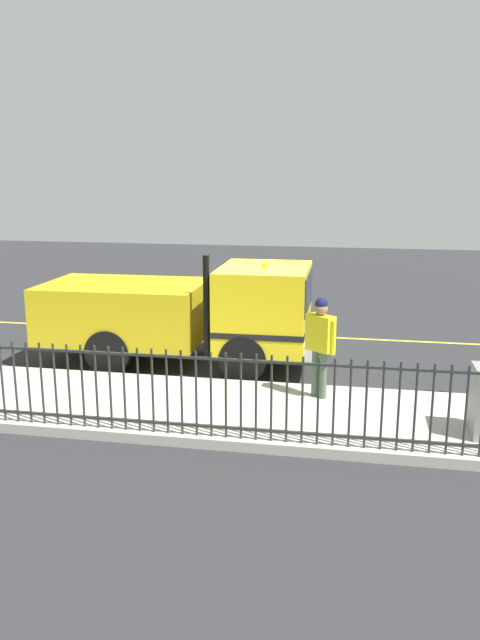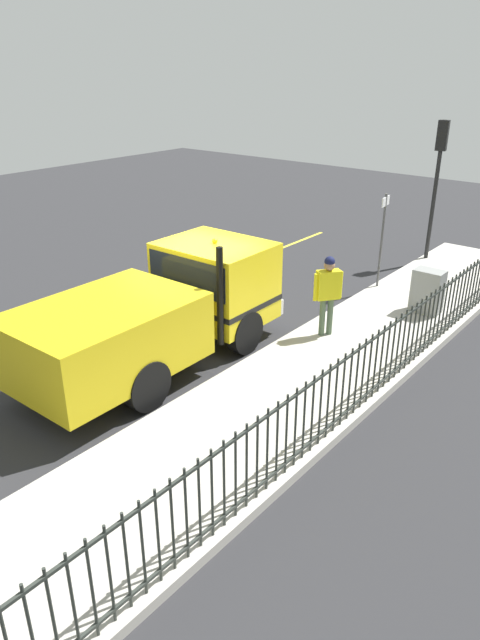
{
  "view_description": "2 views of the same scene",
  "coord_description": "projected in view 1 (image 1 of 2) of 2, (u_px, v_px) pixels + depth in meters",
  "views": [
    {
      "loc": [
        13.39,
        2.09,
        4.12
      ],
      "look_at": [
        1.11,
        -0.21,
        1.19
      ],
      "focal_mm": 35.3,
      "sensor_mm": 36.0,
      "label": 1
    },
    {
      "loc": [
        8.48,
        -8.82,
        5.78
      ],
      "look_at": [
        1.96,
        -0.83,
        1.16
      ],
      "focal_mm": 32.4,
      "sensor_mm": 36.0,
      "label": 2
    }
  ],
  "objects": [
    {
      "name": "work_truck",
      "position": [
        196.0,
        309.0,
        13.66
      ],
      "size": [
        2.42,
        6.01,
        2.55
      ],
      "rotation": [
        0.0,
        0.0,
        0.01
      ],
      "color": "yellow",
      "rests_on": "ground"
    },
    {
      "name": "lane_marking",
      "position": [
        272.0,
        335.0,
        16.41
      ],
      "size": [
        0.12,
        18.6,
        0.01
      ],
      "primitive_type": "cube",
      "color": "yellow",
      "rests_on": "ground"
    },
    {
      "name": "traffic_cone",
      "position": [
        241.0,
        330.0,
        15.55
      ],
      "size": [
        0.47,
        0.47,
        0.67
      ],
      "primitive_type": "cone",
      "color": "orange",
      "rests_on": "ground"
    },
    {
      "name": "worker_standing",
      "position": [
        320.0,
        337.0,
        11.15
      ],
      "size": [
        0.49,
        0.56,
        1.83
      ],
      "rotation": [
        0.0,
        0.0,
        -2.2
      ],
      "color": "yellow",
      "rests_on": "sidewalk_slab"
    },
    {
      "name": "ground_plane",
      "position": [
        258.0,
        361.0,
        14.13
      ],
      "size": [
        45.47,
        45.47,
        0.0
      ],
      "primitive_type": "plane",
      "color": "#2B2B2D",
      "rests_on": "ground"
    },
    {
      "name": "sidewalk_slab",
      "position": [
        228.0,
        411.0,
        10.95
      ],
      "size": [
        2.88,
        20.67,
        0.17
      ],
      "primitive_type": "cube",
      "color": "#B7B2A8",
      "rests_on": "ground"
    },
    {
      "name": "iron_fence",
      "position": [
        211.0,
        394.0,
        9.53
      ],
      "size": [
        0.04,
        17.6,
        1.35
      ],
      "color": "#2D332D",
      "rests_on": "sidewalk_slab"
    }
  ]
}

